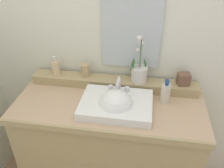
# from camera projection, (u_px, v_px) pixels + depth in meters

# --- Properties ---
(wall_back) EXTENTS (2.77, 0.20, 2.53)m
(wall_back) POSITION_uv_depth(u_px,v_px,m) (118.00, 28.00, 1.73)
(wall_back) COLOR silver
(wall_back) RESTS_ON ground
(vanity_cabinet) EXTENTS (1.28, 0.56, 0.88)m
(vanity_cabinet) POSITION_uv_depth(u_px,v_px,m) (109.00, 148.00, 1.86)
(vanity_cabinet) COLOR tan
(vanity_cabinet) RESTS_ON ground
(back_ledge) EXTENTS (1.21, 0.13, 0.07)m
(back_ledge) POSITION_uv_depth(u_px,v_px,m) (114.00, 83.00, 1.77)
(back_ledge) COLOR tan
(back_ledge) RESTS_ON vanity_cabinet
(sink_basin) EXTENTS (0.46, 0.34, 0.27)m
(sink_basin) POSITION_uv_depth(u_px,v_px,m) (116.00, 106.00, 1.55)
(sink_basin) COLOR white
(sink_basin) RESTS_ON vanity_cabinet
(potted_plant) EXTENTS (0.13, 0.12, 0.35)m
(potted_plant) POSITION_uv_depth(u_px,v_px,m) (139.00, 72.00, 1.69)
(potted_plant) COLOR silver
(potted_plant) RESTS_ON back_ledge
(soap_dispenser) EXTENTS (0.05, 0.05, 0.14)m
(soap_dispenser) POSITION_uv_depth(u_px,v_px,m) (56.00, 67.00, 1.78)
(soap_dispenser) COLOR beige
(soap_dispenser) RESTS_ON back_ledge
(tumbler_cup) EXTENTS (0.06, 0.06, 0.09)m
(tumbler_cup) POSITION_uv_depth(u_px,v_px,m) (85.00, 70.00, 1.77)
(tumbler_cup) COLOR tan
(tumbler_cup) RESTS_ON back_ledge
(trinket_box) EXTENTS (0.09, 0.08, 0.09)m
(trinket_box) POSITION_uv_depth(u_px,v_px,m) (184.00, 79.00, 1.67)
(trinket_box) COLOR brown
(trinket_box) RESTS_ON back_ledge
(lotion_bottle) EXTENTS (0.06, 0.07, 0.17)m
(lotion_bottle) POSITION_uv_depth(u_px,v_px,m) (166.00, 93.00, 1.59)
(lotion_bottle) COLOR beige
(lotion_bottle) RESTS_ON vanity_cabinet
(mirror) EXTENTS (0.40, 0.02, 0.56)m
(mirror) POSITION_uv_depth(u_px,v_px,m) (131.00, 29.00, 1.60)
(mirror) COLOR silver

